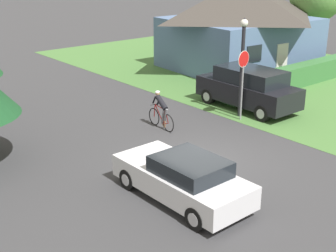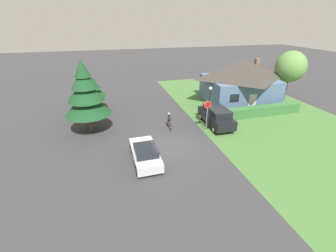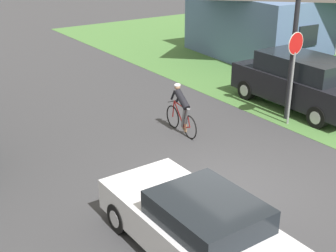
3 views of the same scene
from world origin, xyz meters
name	(u,v)px [view 1 (image 1 of 3)]	position (x,y,z in m)	size (l,w,h in m)	color
ground_plane	(201,163)	(0.00, 0.00, 0.00)	(140.00, 140.00, 0.00)	#38383A
grass_verge_right	(307,82)	(12.09, 4.00, 0.01)	(16.00, 36.00, 0.01)	#477538
cottage_house	(240,23)	(12.02, 9.12, 2.79)	(9.44, 8.20, 5.37)	slate
hedge_row	(299,75)	(11.10, 3.92, 0.57)	(11.11, 0.90, 1.14)	#387038
sedan_left_lane	(183,178)	(-2.19, -1.50, 0.68)	(1.92, 4.40, 1.38)	silver
cyclist	(161,111)	(1.12, 3.55, 0.74)	(0.44, 1.76, 1.57)	black
parked_suv_right	(248,88)	(5.88, 3.02, 0.98)	(2.12, 4.93, 1.91)	black
stop_sign	(243,72)	(4.42, 2.15, 2.13)	(0.71, 0.07, 3.02)	gray
street_lamp	(242,59)	(4.74, 2.49, 2.57)	(0.32, 0.32, 4.32)	black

